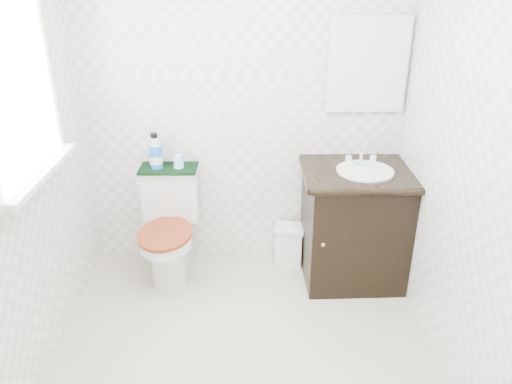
{
  "coord_description": "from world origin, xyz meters",
  "views": [
    {
      "loc": [
        0.07,
        -2.11,
        2.07
      ],
      "look_at": [
        0.09,
        0.75,
        0.73
      ],
      "focal_mm": 35.0,
      "sensor_mm": 36.0,
      "label": 1
    }
  ],
  "objects_px": {
    "vanity": "(355,222)",
    "trash_bin": "(289,244)",
    "toilet": "(170,231)",
    "mouthwash_bottle": "(155,152)",
    "cup": "(179,161)"
  },
  "relations": [
    {
      "from": "vanity",
      "to": "trash_bin",
      "type": "bearing_deg",
      "value": 159.18
    },
    {
      "from": "toilet",
      "to": "mouthwash_bottle",
      "type": "relative_size",
      "value": 3.0
    },
    {
      "from": "vanity",
      "to": "trash_bin",
      "type": "distance_m",
      "value": 0.54
    },
    {
      "from": "toilet",
      "to": "vanity",
      "type": "bearing_deg",
      "value": -2.98
    },
    {
      "from": "trash_bin",
      "to": "cup",
      "type": "relative_size",
      "value": 3.37
    },
    {
      "from": "trash_bin",
      "to": "cup",
      "type": "distance_m",
      "value": 1.02
    },
    {
      "from": "vanity",
      "to": "mouthwash_bottle",
      "type": "height_order",
      "value": "mouthwash_bottle"
    },
    {
      "from": "toilet",
      "to": "cup",
      "type": "bearing_deg",
      "value": 57.5
    },
    {
      "from": "toilet",
      "to": "trash_bin",
      "type": "xyz_separation_m",
      "value": [
        0.85,
        0.1,
        -0.18
      ]
    },
    {
      "from": "trash_bin",
      "to": "mouthwash_bottle",
      "type": "distance_m",
      "value": 1.18
    },
    {
      "from": "vanity",
      "to": "cup",
      "type": "distance_m",
      "value": 1.28
    },
    {
      "from": "toilet",
      "to": "cup",
      "type": "relative_size",
      "value": 8.22
    },
    {
      "from": "mouthwash_bottle",
      "to": "cup",
      "type": "xyz_separation_m",
      "value": [
        0.15,
        0.0,
        -0.07
      ]
    },
    {
      "from": "toilet",
      "to": "trash_bin",
      "type": "bearing_deg",
      "value": 6.5
    },
    {
      "from": "trash_bin",
      "to": "cup",
      "type": "height_order",
      "value": "cup"
    }
  ]
}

